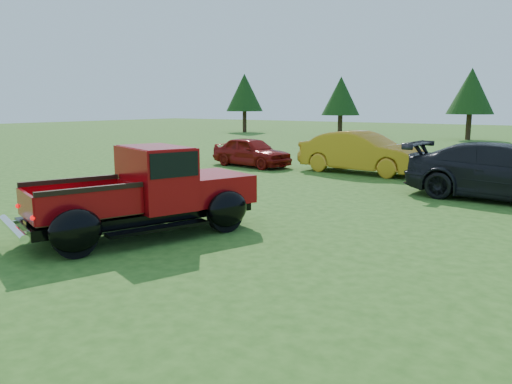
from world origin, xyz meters
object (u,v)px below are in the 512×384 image
tree_west (341,96)px  show_car_grey (507,172)px  show_car_yellow (362,152)px  pickup_truck (157,192)px  tree_far_west (244,93)px  show_car_red (251,152)px  tree_mid_left (471,91)px

tree_west → show_car_grey: tree_west is taller
show_car_yellow → show_car_grey: bearing=-114.6°
show_car_grey → pickup_truck: bearing=148.9°
tree_far_west → pickup_truck: tree_far_west is taller
tree_west → show_car_red: (5.50, -19.39, -2.52)m
tree_west → pickup_truck: bearing=-70.7°
tree_west → show_car_yellow: 21.29m
tree_mid_left → tree_far_west: bearing=-177.0°
tree_west → tree_mid_left: (9.00, 2.00, 0.27)m
tree_far_west → tree_mid_left: bearing=3.0°
pickup_truck → show_car_yellow: bearing=110.0°
tree_west → show_car_red: size_ratio=1.32×
tree_far_west → show_car_grey: bearing=-41.7°
show_car_grey → tree_far_west: bearing=50.8°
show_car_yellow → tree_far_west: bearing=48.7°
tree_far_west → show_car_grey: size_ratio=1.02×
show_car_yellow → tree_west: bearing=31.3°
tree_mid_left → pickup_truck: 31.13m
tree_west → show_car_grey: (15.18, -21.44, -2.37)m
tree_far_west → tree_west: size_ratio=1.13×
pickup_truck → show_car_red: size_ratio=1.39×
tree_far_west → show_car_grey: (25.18, -22.44, -2.78)m
tree_mid_left → show_car_yellow: tree_mid_left is taller
show_car_red → show_car_yellow: bearing=-73.5°
pickup_truck → show_car_yellow: size_ratio=1.05×
pickup_truck → show_car_grey: bearing=75.2°
tree_far_west → tree_mid_left: 19.03m
pickup_truck → show_car_yellow: (-0.22, 10.33, -0.04)m
tree_west → tree_mid_left: 9.22m
tree_far_west → pickup_truck: size_ratio=1.08×
show_car_red → show_car_grey: 9.90m
tree_mid_left → show_car_yellow: (0.95, -20.67, -2.63)m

